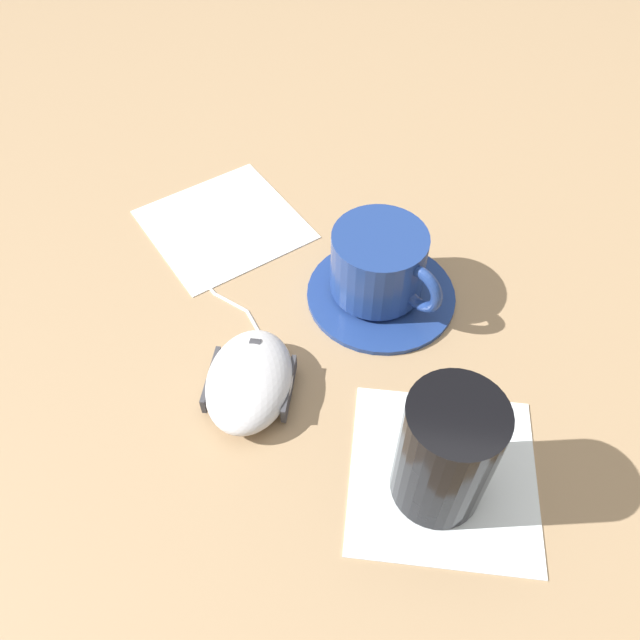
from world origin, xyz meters
The scene contains 8 objects.
ground_plane centered at (0.00, 0.00, 0.00)m, with size 3.00×3.00×0.00m, color #9E7F5B.
saucer centered at (-0.08, 0.04, 0.00)m, with size 0.14×0.14×0.01m, color navy.
coffee_cup centered at (-0.08, 0.03, 0.04)m, with size 0.09×0.10×0.06m.
computer_mouse centered at (0.04, -0.06, 0.02)m, with size 0.10×0.07×0.04m.
mouse_cable centered at (-0.09, -0.13, 0.00)m, with size 0.17×0.15×0.00m.
napkin_under_glass centered at (0.09, 0.10, 0.00)m, with size 0.14×0.14×0.00m, color white.
drinking_glass centered at (0.10, 0.10, 0.06)m, with size 0.07×0.07×0.11m, color black.
napkin_spare centered at (-0.15, -0.13, 0.00)m, with size 0.14×0.14×0.00m, color white.
Camera 1 is at (0.31, 0.04, 0.44)m, focal length 35.00 mm.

